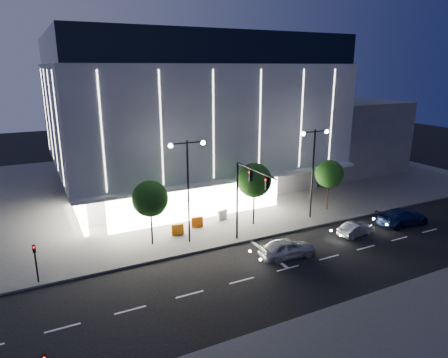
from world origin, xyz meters
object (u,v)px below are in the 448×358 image
object	(u,v)px
tree_left	(150,201)
barrier_c	(197,222)
traffic_mast	(246,190)
tree_right	(329,175)
ped_signal_far	(35,260)
car_lead	(287,248)
street_lamp_west	(188,177)
tree_mid	(254,182)
barrier_a	(178,229)
barrier_d	(222,215)
street_lamp_east	(313,161)
car_second	(356,229)
car_third	(402,217)

from	to	relation	value
tree_left	barrier_c	size ratio (longest dim) A/B	5.20
traffic_mast	tree_right	world-z (taller)	traffic_mast
ped_signal_far	car_lead	size ratio (longest dim) A/B	0.66
street_lamp_west	car_lead	size ratio (longest dim) A/B	1.97
tree_mid	barrier_a	distance (m)	8.33
traffic_mast	barrier_d	xyz separation A→B (m)	(0.82, 6.00, -4.38)
street_lamp_east	barrier_d	distance (m)	10.31
tree_mid	tree_right	world-z (taller)	tree_mid
street_lamp_east	barrier_d	world-z (taller)	street_lamp_east
ped_signal_far	car_second	bearing A→B (deg)	-7.99
ped_signal_far	tree_right	distance (m)	28.21
street_lamp_west	tree_left	xyz separation A→B (m)	(-2.97, 1.02, -1.92)
tree_right	car_lead	bearing A→B (deg)	-145.19
car_third	barrier_a	bearing A→B (deg)	73.88
car_second	street_lamp_west	bearing A→B (deg)	62.00
barrier_a	car_second	bearing A→B (deg)	-19.30
tree_mid	barrier_a	xyz separation A→B (m)	(-7.42, 0.85, -3.68)
car_lead	barrier_c	bearing A→B (deg)	31.74
ped_signal_far	car_third	xyz separation A→B (m)	(31.92, -3.77, -1.11)
traffic_mast	barrier_a	size ratio (longest dim) A/B	6.43
street_lamp_east	tree_left	size ratio (longest dim) A/B	1.57
street_lamp_west	tree_right	bearing A→B (deg)	3.64
ped_signal_far	barrier_c	distance (m)	14.54
tree_right	car_second	xyz separation A→B (m)	(-1.92, -6.19, -3.26)
street_lamp_east	barrier_c	size ratio (longest dim) A/B	8.18
car_second	tree_left	bearing A→B (deg)	62.21
car_lead	barrier_d	distance (m)	9.37
street_lamp_west	barrier_a	xyz separation A→B (m)	(-0.39, 1.87, -5.31)
tree_left	tree_right	size ratio (longest dim) A/B	1.04
barrier_c	barrier_d	distance (m)	3.02
tree_left	barrier_c	distance (m)	6.14
street_lamp_east	barrier_c	world-z (taller)	street_lamp_east
tree_mid	car_third	distance (m)	14.78
tree_left	barrier_d	bearing A→B (deg)	16.60
car_third	car_second	bearing A→B (deg)	92.23
traffic_mast	tree_mid	xyz separation A→B (m)	(3.03, 3.68, -0.69)
car_second	barrier_d	size ratio (longest dim) A/B	3.42
car_lead	street_lamp_east	bearing A→B (deg)	-43.45
tree_left	tree_right	world-z (taller)	tree_left
tree_mid	car_lead	xyz separation A→B (m)	(-1.03, -6.97, -3.55)
ped_signal_far	car_second	distance (m)	26.39
traffic_mast	car_third	xyz separation A→B (m)	(15.92, -2.61, -4.25)
street_lamp_east	traffic_mast	bearing A→B (deg)	-163.52
car_second	barrier_a	distance (m)	16.11
traffic_mast	barrier_c	world-z (taller)	traffic_mast
car_second	traffic_mast	bearing A→B (deg)	68.20
barrier_a	ped_signal_far	bearing A→B (deg)	-157.21
barrier_d	car_third	bearing A→B (deg)	-44.88
street_lamp_east	tree_left	distance (m)	16.12
barrier_d	tree_mid	bearing A→B (deg)	-61.59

